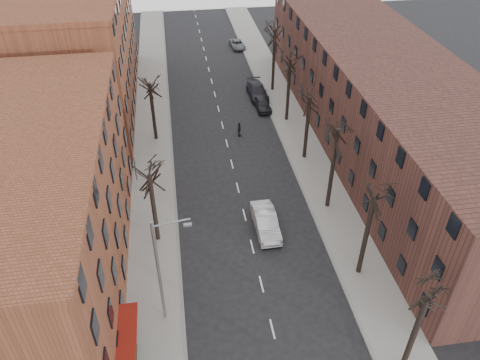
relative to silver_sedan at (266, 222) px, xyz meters
name	(u,v)px	position (x,y,z in m)	size (l,w,h in m)	color
sidewalk_left	(153,134)	(-9.47, 17.12, -0.77)	(4.00, 90.00, 0.15)	gray
sidewalk_right	(292,123)	(6.53, 17.12, -0.77)	(4.00, 90.00, 0.15)	gray
building_left_near	(26,220)	(-17.47, -2.88, 5.16)	(12.00, 26.00, 12.00)	brown
building_left_far	(76,49)	(-17.47, 26.12, 6.16)	(12.00, 28.00, 14.00)	brown
building_right	(382,100)	(14.53, 12.12, 4.16)	(12.00, 50.00, 10.00)	#4D2B24
tree_right_b	(358,272)	(6.13, -5.88, -0.84)	(5.20, 5.20, 10.80)	black
tree_right_c	(327,206)	(6.13, 2.12, -0.84)	(5.20, 5.20, 11.60)	black
tree_right_d	(304,158)	(6.13, 10.12, -0.84)	(5.20, 5.20, 10.00)	black
tree_right_e	(286,120)	(6.13, 18.12, -0.84)	(5.20, 5.20, 10.80)	black
tree_right_f	(272,90)	(6.13, 26.12, -0.84)	(5.20, 5.20, 11.60)	black
tree_left_a	(158,240)	(-9.07, 0.12, -0.84)	(5.20, 5.20, 9.50)	black
tree_left_b	(156,139)	(-9.07, 16.12, -0.84)	(5.20, 5.20, 9.50)	black
streetlight	(161,269)	(-8.50, -7.88, 4.17)	(2.45, 0.22, 9.03)	slate
silver_sedan	(266,222)	(0.00, 0.00, 0.00)	(1.78, 5.11, 1.69)	silver
parked_car_near	(262,104)	(3.83, 21.27, -0.13)	(1.68, 4.17, 1.42)	black
parked_car_mid	(257,91)	(3.83, 24.63, -0.05)	(2.21, 5.44, 1.58)	black
parked_car_far	(237,44)	(3.82, 41.64, -0.26)	(1.92, 4.16, 1.16)	slate
pedestrian_b	(128,342)	(-11.07, -10.09, 0.12)	(0.79, 0.62, 1.63)	black
pedestrian_crossing	(239,129)	(0.10, 15.42, 0.02)	(1.01, 0.42, 1.72)	black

